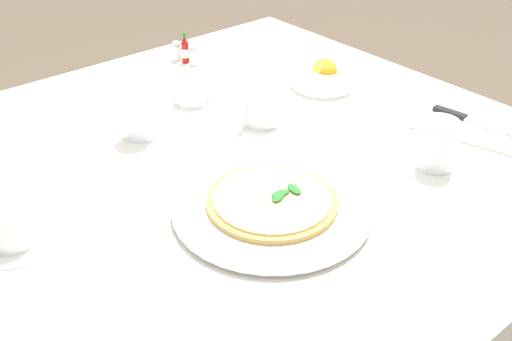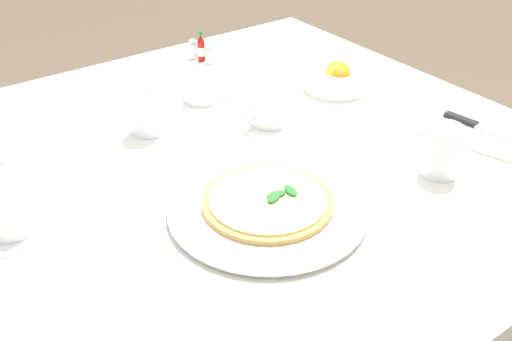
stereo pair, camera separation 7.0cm
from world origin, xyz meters
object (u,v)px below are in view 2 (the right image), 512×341
Objects in this scene: water_glass_near_right at (147,111)px; citrus_bowl at (336,79)px; coffee_cup_right_edge at (202,92)px; dinner_knife at (482,127)px; pizza_plate at (268,208)px; water_glass_left_edge at (442,153)px; napkin_folded at (480,133)px; pepper_shaker at (193,50)px; pizza at (268,201)px; salt_shaker at (210,54)px; coffee_cup_center_back at (269,114)px; coffee_cup_back_corner at (9,220)px; hot_sauce_bottle at (201,49)px.

citrus_bowl is at bearing 81.12° from water_glass_near_right.
dinner_knife is at bearing 38.58° from coffee_cup_right_edge.
pizza_plate is 3.44× the size of water_glass_left_edge.
water_glass_near_right is at bearing -136.52° from dinner_knife.
pepper_shaker is at bearing -175.49° from napkin_folded.
coffee_cup_right_edge reaches higher than dinner_knife.
water_glass_left_edge is at bearing 74.94° from pizza.
salt_shaker is at bearing -168.82° from dinner_knife.
coffee_cup_center_back reaches higher than salt_shaker.
coffee_cup_back_corner reaches higher than napkin_folded.
hot_sauce_bottle is 0.03m from salt_shaker.
salt_shaker reaches higher than pizza.
coffee_cup_center_back is (-0.26, 0.20, 0.01)m from pizza.
water_glass_near_right is at bearing -44.18° from pepper_shaker.
citrus_bowl is at bearing 67.57° from coffee_cup_right_edge.
salt_shaker is (-0.68, -0.24, 0.02)m from napkin_folded.
citrus_bowl is (-0.11, 0.83, -0.00)m from coffee_cup_back_corner.
water_glass_left_edge is (0.35, 0.15, 0.02)m from coffee_cup_center_back.
water_glass_left_edge is (0.09, 0.34, 0.04)m from pizza_plate.
salt_shaker is (-0.38, 0.09, -0.00)m from coffee_cup_center_back.
salt_shaker is (0.03, 0.01, -0.01)m from hot_sauce_bottle.
pizza_plate is at bearing -37.55° from coffee_cup_center_back.
pizza_plate is 1.42× the size of napkin_folded.
pizza_plate is 0.54m from citrus_bowl.
napkin_folded is 4.38× the size of pepper_shaker.
water_glass_left_edge reaches higher than coffee_cup_back_corner.
hot_sauce_bottle reaches higher than pizza.
water_glass_left_edge reaches higher than dinner_knife.
salt_shaker is at bearing 155.88° from pizza_plate.
salt_shaker is (-0.64, 0.28, 0.00)m from pizza.
water_glass_left_edge reaches higher than pepper_shaker.
pizza_plate is 0.53m from napkin_folded.
dinner_knife is at bearing 74.36° from coffee_cup_back_corner.
pizza is 1.77× the size of coffee_cup_right_edge.
pizza is at bearing 61.84° from coffee_cup_back_corner.
pizza_plate is 0.39m from water_glass_near_right.
coffee_cup_back_corner is 0.94m from napkin_folded.
pepper_shaker is at bearing 171.09° from coffee_cup_center_back.
dinner_knife is 0.79m from pepper_shaker.
water_glass_near_right reaches higher than coffee_cup_center_back.
water_glass_left_edge is 0.89× the size of water_glass_near_right.
dinner_knife is 0.76m from hot_sauce_bottle.
pizza is at bearing -54.87° from citrus_bowl.
pepper_shaker is (-0.44, 0.07, -0.00)m from coffee_cup_center_back.
dinner_knife is at bearing 19.66° from pepper_shaker.
water_glass_near_right is at bearing -47.91° from hot_sauce_bottle.
napkin_folded is at bearing 19.70° from hot_sauce_bottle.
water_glass_near_right reaches higher than dinner_knife.
coffee_cup_back_corner is 0.58m from coffee_cup_center_back.
coffee_cup_right_edge is 1.27× the size of water_glass_left_edge.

